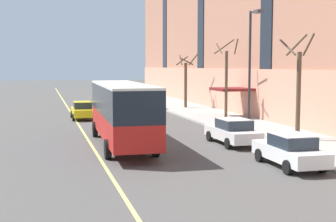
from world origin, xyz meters
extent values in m
plane|color=#4C4947|center=(0.00, 0.00, 0.00)|extent=(260.00, 260.00, 0.00)
cube|color=#9E9B93|center=(9.71, 3.00, 0.07)|extent=(5.77, 160.00, 0.15)
cube|color=tan|center=(12.53, 0.00, 2.20)|extent=(0.14, 110.00, 4.40)
cube|color=maroon|center=(11.00, 11.49, 2.60)|extent=(3.20, 3.40, 0.24)
cube|color=#1E232B|center=(12.55, 41.25, 12.57)|extent=(0.10, 2.00, 17.38)
cube|color=red|center=(-0.99, -0.55, 1.28)|extent=(2.77, 11.88, 1.31)
cube|color=black|center=(-0.99, -0.55, 2.74)|extent=(2.78, 11.88, 1.61)
cube|color=silver|center=(-0.99, -0.55, 3.60)|extent=(2.80, 11.88, 0.12)
cube|color=#19232D|center=(-0.83, 5.39, 2.58)|extent=(2.26, 0.14, 1.20)
cube|color=orange|center=(-0.83, 5.40, 3.36)|extent=(1.72, 0.11, 0.28)
cube|color=black|center=(-0.83, 5.41, 0.72)|extent=(2.41, 0.18, 0.24)
cube|color=white|center=(-1.69, 5.43, 0.97)|extent=(0.28, 0.07, 0.18)
cube|color=white|center=(0.03, 5.38, 0.97)|extent=(0.28, 0.07, 0.18)
cylinder|color=black|center=(-2.10, 3.62, 0.50)|extent=(0.33, 1.01, 1.00)
cylinder|color=black|center=(0.35, 3.55, 0.50)|extent=(0.33, 1.01, 1.00)
cylinder|color=black|center=(-2.31, -4.06, 0.50)|extent=(0.33, 1.01, 1.00)
cylinder|color=black|center=(0.15, -4.12, 0.50)|extent=(0.33, 1.01, 1.00)
cube|color=navy|center=(5.61, 28.95, 0.64)|extent=(1.78, 4.47, 0.64)
cube|color=#232D38|center=(5.61, 28.73, 1.24)|extent=(1.56, 2.01, 0.56)
cube|color=navy|center=(5.61, 28.73, 1.54)|extent=(1.53, 1.92, 0.04)
cylinder|color=black|center=(4.74, 30.34, 0.32)|extent=(0.22, 0.64, 0.64)
cylinder|color=black|center=(6.48, 30.34, 0.32)|extent=(0.22, 0.64, 0.64)
cylinder|color=black|center=(4.74, 27.57, 0.32)|extent=(0.22, 0.64, 0.64)
cylinder|color=black|center=(6.48, 27.57, 0.32)|extent=(0.22, 0.64, 0.64)
cube|color=silver|center=(5.48, -1.56, 0.64)|extent=(1.87, 4.73, 0.64)
cube|color=#232D38|center=(5.49, -1.80, 1.24)|extent=(1.62, 2.14, 0.56)
cube|color=silver|center=(5.49, -1.80, 1.54)|extent=(1.58, 2.04, 0.04)
cylinder|color=black|center=(4.58, -0.11, 0.32)|extent=(0.23, 0.64, 0.64)
cylinder|color=black|center=(6.35, -0.09, 0.32)|extent=(0.23, 0.64, 0.64)
cylinder|color=black|center=(4.62, -3.03, 0.32)|extent=(0.23, 0.64, 0.64)
cylinder|color=black|center=(6.39, -3.01, 0.32)|extent=(0.23, 0.64, 0.64)
cube|color=silver|center=(5.58, -8.08, 0.64)|extent=(1.80, 4.60, 0.64)
cube|color=#232D38|center=(5.58, -8.31, 1.24)|extent=(1.55, 2.08, 0.56)
cube|color=silver|center=(5.58, -8.31, 1.54)|extent=(1.51, 1.99, 0.04)
cylinder|color=black|center=(4.77, -6.65, 0.32)|extent=(0.23, 0.64, 0.64)
cylinder|color=black|center=(6.45, -6.68, 0.32)|extent=(0.23, 0.64, 0.64)
cylinder|color=black|center=(4.72, -9.48, 0.32)|extent=(0.23, 0.64, 0.64)
cylinder|color=black|center=(6.40, -9.52, 0.32)|extent=(0.23, 0.64, 0.64)
cube|color=navy|center=(5.73, 21.85, 0.64)|extent=(1.90, 4.73, 0.64)
cube|color=#232D38|center=(5.74, 21.62, 1.24)|extent=(1.62, 2.15, 0.56)
cube|color=navy|center=(5.74, 21.62, 1.54)|extent=(1.58, 2.06, 0.04)
cylinder|color=black|center=(4.82, 23.28, 0.32)|extent=(0.24, 0.65, 0.64)
cylinder|color=black|center=(6.57, 23.33, 0.32)|extent=(0.24, 0.65, 0.64)
cylinder|color=black|center=(4.90, 20.38, 0.32)|extent=(0.24, 0.65, 0.64)
cylinder|color=black|center=(6.64, 20.42, 0.32)|extent=(0.24, 0.65, 0.64)
cube|color=yellow|center=(-2.05, 14.26, 0.64)|extent=(1.72, 4.44, 0.64)
cube|color=#232D38|center=(-2.05, 14.04, 1.24)|extent=(1.51, 2.00, 0.56)
cube|color=yellow|center=(-2.05, 14.04, 1.54)|extent=(1.47, 1.91, 0.04)
cylinder|color=black|center=(-2.87, 15.64, 0.32)|extent=(0.22, 0.64, 0.64)
cylinder|color=black|center=(-1.20, 15.63, 0.32)|extent=(0.22, 0.64, 0.64)
cylinder|color=black|center=(-2.89, 12.89, 0.32)|extent=(0.22, 0.64, 0.64)
cylinder|color=black|center=(-1.22, 12.88, 0.32)|extent=(0.22, 0.64, 0.64)
cylinder|color=brown|center=(9.72, -1.78, 2.84)|extent=(0.28, 0.28, 5.37)
cylinder|color=brown|center=(10.32, -1.79, 5.96)|extent=(0.16, 1.29, 1.36)
cylinder|color=brown|center=(9.86, -1.18, 5.96)|extent=(1.32, 0.42, 1.37)
cylinder|color=brown|center=(8.88, -1.83, 5.80)|extent=(0.23, 1.75, 1.07)
cylinder|color=brown|center=(9.72, 9.85, 3.04)|extent=(0.25, 0.25, 5.77)
cylinder|color=brown|center=(10.50, 9.64, 6.30)|extent=(0.54, 1.65, 1.26)
cylinder|color=brown|center=(9.85, 10.71, 6.33)|extent=(1.79, 0.38, 1.31)
cylinder|color=brown|center=(9.05, 9.87, 6.15)|extent=(0.15, 1.40, 0.95)
cylinder|color=brown|center=(9.72, 21.48, 2.57)|extent=(0.33, 0.33, 4.85)
cylinder|color=brown|center=(10.64, 21.65, 5.35)|extent=(0.51, 1.94, 1.23)
cylinder|color=brown|center=(9.53, 22.16, 5.25)|extent=(1.49, 0.56, 1.03)
cylinder|color=brown|center=(9.18, 21.52, 5.30)|extent=(0.24, 1.21, 1.12)
cylinder|color=brown|center=(9.66, 20.81, 5.14)|extent=(1.42, 0.29, 0.82)
cylinder|color=#2D2D30|center=(7.43, 0.33, 4.14)|extent=(0.16, 0.16, 7.98)
cylinder|color=#2D2D30|center=(7.43, -0.22, 8.03)|extent=(0.10, 1.10, 0.10)
cube|color=#3D3D3F|center=(7.43, -0.77, 7.98)|extent=(0.36, 0.60, 0.20)
cylinder|color=red|center=(7.33, 23.91, 0.43)|extent=(0.24, 0.24, 0.55)
sphere|color=silver|center=(7.33, 23.91, 0.77)|extent=(0.20, 0.20, 0.20)
cylinder|color=silver|center=(7.17, 23.91, 0.48)|extent=(0.10, 0.09, 0.09)
cylinder|color=silver|center=(7.49, 23.91, 0.48)|extent=(0.10, 0.09, 0.09)
cube|color=#E0D66B|center=(-2.69, 3.00, 0.00)|extent=(0.16, 140.00, 0.01)
camera|label=1|loc=(-5.43, -27.25, 4.68)|focal=50.00mm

